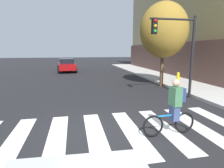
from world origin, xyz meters
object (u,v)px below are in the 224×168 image
(traffic_light_near, at_px, (178,43))
(street_tree_near, at_px, (164,30))
(fire_hydrant, at_px, (178,77))
(cyclist, at_px, (174,107))
(sedan_mid, at_px, (67,65))

(traffic_light_near, distance_m, street_tree_near, 3.43)
(fire_hydrant, bearing_deg, traffic_light_near, -122.51)
(cyclist, bearing_deg, sedan_mid, 101.80)
(sedan_mid, relative_size, traffic_light_near, 1.09)
(traffic_light_near, relative_size, fire_hydrant, 5.38)
(traffic_light_near, height_order, street_tree_near, street_tree_near)
(sedan_mid, distance_m, fire_hydrant, 13.05)
(fire_hydrant, height_order, street_tree_near, street_tree_near)
(fire_hydrant, bearing_deg, cyclist, -121.81)
(traffic_light_near, bearing_deg, street_tree_near, 76.39)
(traffic_light_near, bearing_deg, cyclist, -121.16)
(sedan_mid, relative_size, street_tree_near, 0.81)
(sedan_mid, bearing_deg, traffic_light_near, -66.22)
(fire_hydrant, relative_size, street_tree_near, 0.14)
(sedan_mid, relative_size, cyclist, 2.68)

